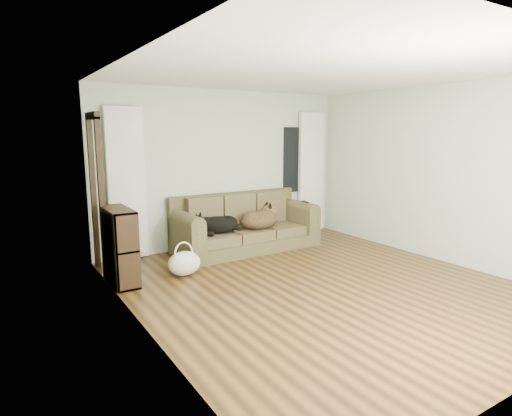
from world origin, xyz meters
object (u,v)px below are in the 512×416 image
dog_black_lab (216,225)px  dog_shepherd (260,219)px  sofa (247,222)px  bookshelf (120,245)px  tote_bag (184,264)px

dog_black_lab → dog_shepherd: (0.79, -0.06, 0.01)m
sofa → bookshelf: bookshelf is taller
bookshelf → dog_black_lab: bearing=10.6°
dog_black_lab → bookshelf: (-1.62, -0.49, 0.02)m
dog_shepherd → tote_bag: dog_shepherd is taller
dog_black_lab → tote_bag: 1.11m
dog_shepherd → bookshelf: bearing=3.1°
tote_bag → dog_black_lab: bearing=39.0°
sofa → dog_black_lab: (-0.57, -0.02, 0.03)m
sofa → bookshelf: (-2.19, -0.51, 0.05)m
dog_shepherd → sofa: bearing=-25.9°
sofa → dog_black_lab: bearing=-178.3°
sofa → tote_bag: size_ratio=5.24×
dog_black_lab → bookshelf: bookshelf is taller
bookshelf → dog_shepherd: bearing=3.9°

